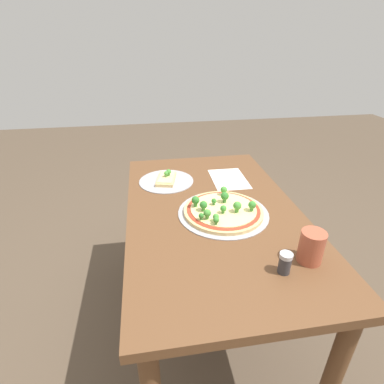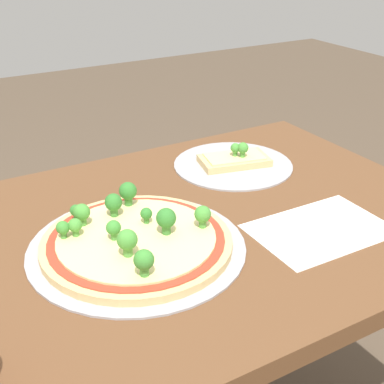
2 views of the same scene
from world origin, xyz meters
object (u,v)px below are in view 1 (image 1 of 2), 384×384
(dining_table, at_px, (213,229))
(condiment_shaker, at_px, (285,263))
(pizza_tray_whole, at_px, (223,210))
(pizza_tray_slice, at_px, (166,180))
(drinking_cup, at_px, (311,247))

(dining_table, bearing_deg, condiment_shaker, 18.41)
(pizza_tray_whole, height_order, pizza_tray_slice, pizza_tray_whole)
(dining_table, bearing_deg, pizza_tray_whole, 40.93)
(pizza_tray_slice, bearing_deg, condiment_shaker, 23.57)
(pizza_tray_whole, relative_size, condiment_shaker, 5.17)
(pizza_tray_whole, bearing_deg, drinking_cup, 32.40)
(pizza_tray_slice, distance_m, condiment_shaker, 0.77)
(pizza_tray_slice, relative_size, condiment_shaker, 3.76)
(drinking_cup, bearing_deg, pizza_tray_whole, -147.60)
(pizza_tray_whole, distance_m, condiment_shaker, 0.38)
(dining_table, xyz_separation_m, drinking_cup, (0.36, 0.24, 0.16))
(pizza_tray_whole, relative_size, drinking_cup, 3.36)
(pizza_tray_whole, bearing_deg, dining_table, -139.07)
(pizza_tray_slice, height_order, condiment_shaker, condiment_shaker)
(dining_table, distance_m, condiment_shaker, 0.44)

